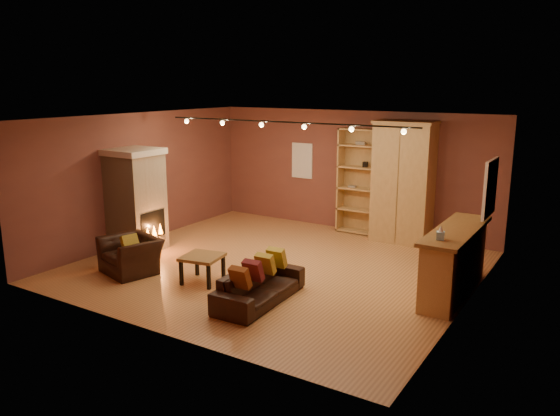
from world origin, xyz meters
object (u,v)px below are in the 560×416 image
Objects in this scene: armoire at (403,182)px; armchair at (131,249)px; bookcase at (361,180)px; coffee_table at (202,259)px; loveseat at (259,280)px; bar_counter at (454,261)px; fireplace at (136,200)px.

armoire is 5.84m from armchair.
armchair is (-3.50, -4.59, -0.88)m from armoire.
coffee_table is at bearing -102.22° from bookcase.
armchair is (-2.78, -0.11, 0.07)m from loveseat.
coffee_table is (-3.86, -1.76, -0.15)m from bar_counter.
armchair reaches higher than coffee_table.
loveseat is at bearing -14.61° from fireplace.
loveseat is (3.71, -0.97, -0.69)m from fireplace.
fireplace is at bearing -170.99° from bar_counter.
loveseat is at bearing -8.26° from coffee_table.
bookcase is at bearing 77.78° from coffee_table.
bar_counter is (2.89, -2.73, -0.66)m from bookcase.
bar_counter is at bearing 24.53° from coffee_table.
loveseat is at bearing -85.59° from bookcase.
bar_counter reaches higher than armchair.
bookcase is 0.92× the size of armoire.
fireplace reaches higher than loveseat.
armoire is at bearing -11.68° from loveseat.
fireplace reaches higher than bar_counter.
fireplace reaches higher than coffee_table.
armoire is (4.43, 3.51, 0.26)m from fireplace.
bar_counter is 3.20m from loveseat.
fireplace is 1.16× the size of loveseat.
fireplace reaches higher than armchair.
bar_counter is (1.81, -2.52, -0.75)m from armoire.
bar_counter is 2.04× the size of armchair.
bookcase is at bearing 78.77° from armchair.
loveseat is (-0.72, -4.48, -0.95)m from armoire.
bookcase is 4.78m from loveseat.
bar_counter is at bearing -54.79° from loveseat.
armoire is at bearing 38.39° from fireplace.
coffee_table is (-1.34, 0.19, 0.05)m from loveseat.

